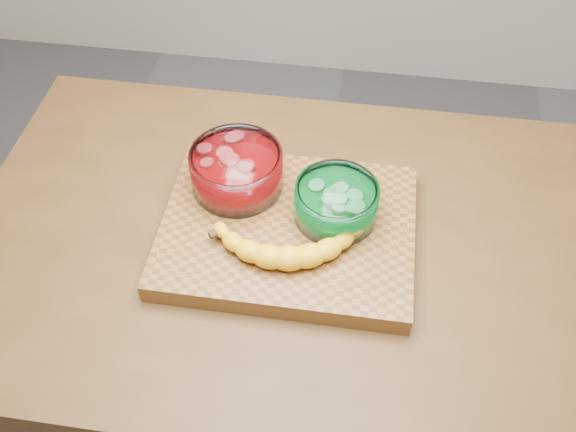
# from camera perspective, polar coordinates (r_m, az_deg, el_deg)

# --- Properties ---
(ground) EXTENTS (3.50, 3.50, 0.00)m
(ground) POSITION_cam_1_polar(r_m,az_deg,el_deg) (1.96, -0.00, -18.66)
(ground) COLOR #57575C
(ground) RESTS_ON ground
(counter) EXTENTS (1.20, 0.80, 0.90)m
(counter) POSITION_cam_1_polar(r_m,az_deg,el_deg) (1.55, -0.00, -12.40)
(counter) COLOR #4B3116
(counter) RESTS_ON ground
(cutting_board) EXTENTS (0.45, 0.35, 0.04)m
(cutting_board) POSITION_cam_1_polar(r_m,az_deg,el_deg) (1.16, -0.00, -1.29)
(cutting_board) COLOR brown
(cutting_board) RESTS_ON counter
(bowl_red) EXTENTS (0.17, 0.17, 0.08)m
(bowl_red) POSITION_cam_1_polar(r_m,az_deg,el_deg) (1.18, -4.58, 4.04)
(bowl_red) COLOR white
(bowl_red) RESTS_ON cutting_board
(bowl_green) EXTENTS (0.15, 0.15, 0.07)m
(bowl_green) POSITION_cam_1_polar(r_m,az_deg,el_deg) (1.13, 4.29, 1.19)
(bowl_green) COLOR white
(bowl_green) RESTS_ON cutting_board
(banana) EXTENTS (0.29, 0.15, 0.04)m
(banana) POSITION_cam_1_polar(r_m,az_deg,el_deg) (1.10, -0.18, -2.04)
(banana) COLOR gold
(banana) RESTS_ON cutting_board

